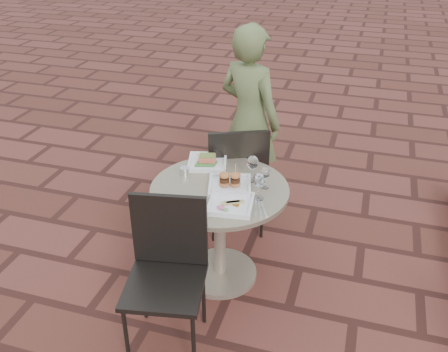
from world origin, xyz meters
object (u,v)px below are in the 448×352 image
(chair_far, at_px, (237,172))
(plate_tuna, at_px, (231,204))
(diner, at_px, (250,120))
(plate_sliders, at_px, (230,183))
(cafe_table, at_px, (220,219))
(plate_salmon, at_px, (207,162))
(chair_near, at_px, (167,262))

(chair_far, distance_m, plate_tuna, 0.77)
(diner, bearing_deg, plate_tuna, 122.88)
(plate_tuna, bearing_deg, plate_sliders, 107.70)
(plate_sliders, bearing_deg, diner, 97.08)
(cafe_table, height_order, diner, diner)
(plate_tuna, bearing_deg, plate_salmon, 123.21)
(diner, distance_m, plate_tuna, 1.21)
(cafe_table, xyz_separation_m, diner, (-0.06, 1.00, 0.30))
(diner, bearing_deg, chair_far, 116.71)
(chair_far, height_order, plate_salmon, chair_far)
(chair_near, relative_size, plate_tuna, 3.12)
(plate_salmon, height_order, plate_tuna, plate_salmon)
(cafe_table, xyz_separation_m, plate_salmon, (-0.18, 0.28, 0.27))
(diner, height_order, plate_salmon, diner)
(chair_near, bearing_deg, plate_tuna, 46.02)
(diner, xyz_separation_m, plate_tuna, (0.19, -1.19, -0.03))
(diner, height_order, plate_sliders, diner)
(chair_near, distance_m, plate_sliders, 0.67)
(cafe_table, xyz_separation_m, chair_near, (-0.13, -0.59, 0.07))
(cafe_table, distance_m, plate_sliders, 0.29)
(chair_near, height_order, plate_tuna, chair_near)
(chair_near, relative_size, diner, 0.60)
(chair_near, xyz_separation_m, diner, (0.07, 1.59, 0.23))
(plate_sliders, distance_m, plate_tuna, 0.22)
(diner, bearing_deg, chair_near, 111.26)
(chair_far, bearing_deg, diner, -111.05)
(cafe_table, relative_size, chair_far, 0.97)
(plate_sliders, bearing_deg, cafe_table, -166.13)
(chair_far, relative_size, plate_tuna, 3.12)
(plate_salmon, bearing_deg, diner, 80.68)
(cafe_table, height_order, chair_near, chair_near)
(cafe_table, height_order, plate_sliders, plate_sliders)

